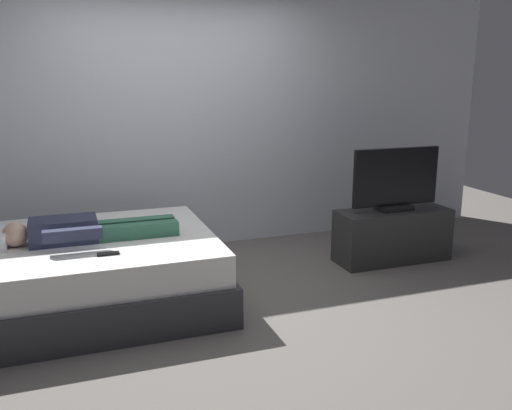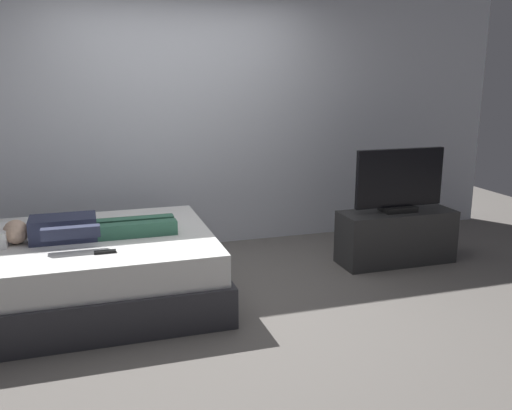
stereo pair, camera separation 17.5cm
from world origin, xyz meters
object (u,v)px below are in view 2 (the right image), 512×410
Objects in this scene: remote at (105,252)px; bed at (81,271)px; person at (81,228)px; tv at (399,181)px; tv_stand at (396,237)px.

bed is at bearing 111.36° from remote.
tv is at bearing 3.43° from person.
person is 2.86m from tv_stand.
person is at bearing -176.57° from tv_stand.
tv is (0.00, 0.00, 0.53)m from tv_stand.
tv_stand is 1.25× the size of tv.
person is at bearing -62.52° from bed.
tv_stand is at bearing 180.00° from tv.
tv_stand is (2.83, 0.17, -0.37)m from person.
bed is 2.86m from tv_stand.
bed is 0.57m from remote.
tv is at bearing 12.10° from remote.
tv is (2.86, 0.11, 0.52)m from bed.
tv_stand is at bearing 12.10° from remote.
tv is at bearing 0.00° from tv_stand.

